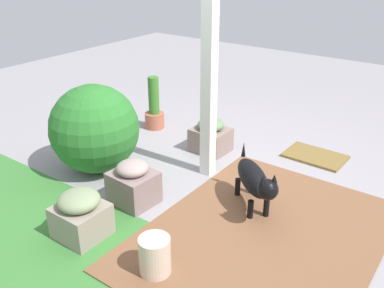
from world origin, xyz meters
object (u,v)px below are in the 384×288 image
Objects in this scene: stone_planter_far at (81,215)px; round_shrub at (94,129)px; doormat at (315,156)px; stone_planter_mid at (133,183)px; stone_planter_nearest at (211,136)px; porch_pillar at (209,63)px; dog at (255,180)px; terracotta_pot_tall at (154,110)px; ceramic_urn at (155,256)px.

round_shrub is at bearing -48.83° from stone_planter_far.
stone_planter_mid is at bearing 61.55° from doormat.
stone_planter_nearest is 1.00× the size of stone_planter_far.
porch_pillar is 2.54× the size of round_shrub.
doormat is (-0.07, -1.39, -0.30)m from dog.
stone_planter_mid is (0.24, 0.91, -1.01)m from porch_pillar.
doormat is (-0.82, -1.04, -1.20)m from porch_pillar.
round_shrub reaches higher than dog.
terracotta_pot_tall is (0.26, -1.27, -0.23)m from round_shrub.
round_shrub is at bearing 55.83° from stone_planter_nearest.
stone_planter_nearest is 0.61× the size of terracotta_pot_tall.
round_shrub is 1.81m from dog.
stone_planter_mid is 1.14m from dog.
stone_planter_far is 2.80m from doormat.
stone_planter_nearest is 1.37m from round_shrub.
stone_planter_nearest is at bearing 171.36° from terracotta_pot_tall.
stone_planter_far is 0.64× the size of doormat.
terracotta_pot_tall reaches higher than stone_planter_far.
round_shrub is at bearing -18.59° from stone_planter_mid.
ceramic_urn is (-0.80, -0.01, -0.05)m from stone_planter_far.
stone_planter_nearest is 2.18m from ceramic_urn.
stone_planter_far is 0.61× the size of terracotta_pot_tall.
terracotta_pot_tall is 2.23× the size of ceramic_urn.
round_shrub is at bearing 31.75° from porch_pillar.
stone_planter_far is (-0.00, 0.64, 0.00)m from stone_planter_mid.
stone_planter_nearest is 1.32m from dog.
doormat is (-1.09, -0.57, -0.17)m from stone_planter_nearest.
porch_pillar is 1.86m from stone_planter_far.
doormat is at bearing -128.07° from porch_pillar.
dog is 2.13× the size of ceramic_urn.
stone_planter_mid is 0.62× the size of terracotta_pot_tall.
terracotta_pot_tall is at bearing 11.14° from doormat.
stone_planter_mid is 1.03m from ceramic_urn.
stone_planter_far is 0.81m from ceramic_urn.
stone_planter_far reaches higher than ceramic_urn.
porch_pillar is at bearing -148.25° from round_shrub.
stone_planter_far is (0.24, 1.55, -1.01)m from porch_pillar.
dog is (-1.03, 0.82, 0.13)m from stone_planter_nearest.
round_shrub is at bearing 9.29° from dog.
stone_planter_far is 0.64× the size of dog.
doormat is at bearing -152.52° from stone_planter_nearest.
stone_planter_nearest is 0.45× the size of round_shrub.
stone_planter_mid is at bearing 75.19° from porch_pillar.
ceramic_urn is (-0.85, 2.01, -0.03)m from stone_planter_nearest.
porch_pillar is at bearing -104.81° from stone_planter_mid.
stone_planter_nearest is 1.38m from stone_planter_mid.
round_shrub is 1.87m from ceramic_urn.
stone_planter_far is at bearing 50.64° from dog.
terracotta_pot_tall is at bearing -78.47° from round_shrub.
dog is (-0.99, -0.56, 0.11)m from stone_planter_mid.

